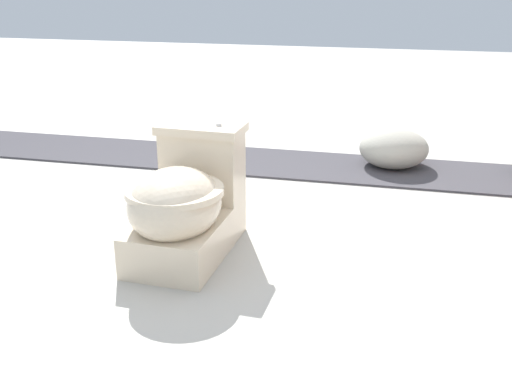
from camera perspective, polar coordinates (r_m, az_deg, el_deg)
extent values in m
plane|color=#B7B2A8|center=(2.72, -6.37, -4.12)|extent=(14.00, 14.00, 0.00)
cube|color=#423F44|center=(3.64, 6.97, 2.40)|extent=(0.56, 8.00, 0.01)
cube|color=beige|center=(2.53, -6.64, -4.01)|extent=(0.62, 0.37, 0.17)
ellipsoid|color=beige|center=(2.38, -7.72, -1.11)|extent=(0.46, 0.38, 0.28)
cylinder|color=beige|center=(2.36, -7.79, 0.15)|extent=(0.41, 0.41, 0.03)
cube|color=beige|center=(2.63, -5.12, 2.48)|extent=(0.20, 0.35, 0.30)
cube|color=beige|center=(2.58, -5.23, 6.03)|extent=(0.22, 0.37, 0.04)
cylinder|color=silver|center=(2.55, -3.56, 6.44)|extent=(0.02, 0.02, 0.01)
ellipsoid|color=#ADA899|center=(3.69, 12.99, 4.07)|extent=(0.55, 0.55, 0.23)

